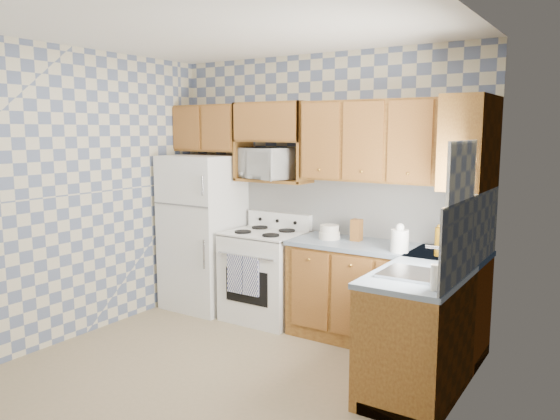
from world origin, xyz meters
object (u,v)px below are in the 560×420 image
object	(u,v)px
microwave	(268,163)
refrigerator	(203,232)
electric_kettle	(400,241)
stove_body	(265,276)

from	to	relation	value
microwave	refrigerator	bearing A→B (deg)	-151.55
refrigerator	microwave	bearing A→B (deg)	11.25
refrigerator	microwave	world-z (taller)	microwave
electric_kettle	refrigerator	bearing A→B (deg)	176.73
refrigerator	electric_kettle	world-z (taller)	refrigerator
refrigerator	stove_body	distance (m)	0.89
refrigerator	electric_kettle	size ratio (longest dim) A/B	8.72
stove_body	electric_kettle	world-z (taller)	electric_kettle
microwave	electric_kettle	xyz separation A→B (m)	(1.53, -0.28, -0.59)
stove_body	electric_kettle	bearing A→B (deg)	-5.97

